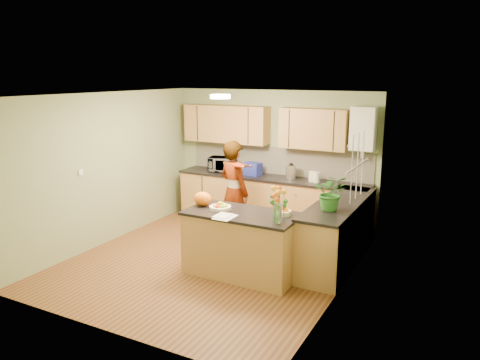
% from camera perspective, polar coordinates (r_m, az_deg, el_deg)
% --- Properties ---
extents(floor, '(4.50, 4.50, 0.00)m').
position_cam_1_polar(floor, '(7.25, -3.43, -9.81)').
color(floor, '#5C311A').
rests_on(floor, ground).
extents(ceiling, '(4.00, 4.50, 0.02)m').
position_cam_1_polar(ceiling, '(6.70, -3.72, 10.35)').
color(ceiling, silver).
rests_on(ceiling, wall_back).
extents(wall_back, '(4.00, 0.02, 2.50)m').
position_cam_1_polar(wall_back, '(8.83, 4.01, 2.78)').
color(wall_back, gray).
rests_on(wall_back, floor).
extents(wall_front, '(4.00, 0.02, 2.50)m').
position_cam_1_polar(wall_front, '(5.14, -16.70, -5.12)').
color(wall_front, gray).
rests_on(wall_front, floor).
extents(wall_left, '(0.02, 4.50, 2.50)m').
position_cam_1_polar(wall_left, '(8.06, -15.83, 1.36)').
color(wall_left, gray).
rests_on(wall_left, floor).
extents(wall_right, '(0.02, 4.50, 2.50)m').
position_cam_1_polar(wall_right, '(6.10, 12.74, -2.09)').
color(wall_right, gray).
rests_on(wall_right, floor).
extents(back_counter, '(3.64, 0.62, 0.94)m').
position_cam_1_polar(back_counter, '(8.69, 3.74, -2.65)').
color(back_counter, '#B08446').
rests_on(back_counter, floor).
extents(right_counter, '(0.62, 2.24, 0.94)m').
position_cam_1_polar(right_counter, '(7.19, 11.90, -6.26)').
color(right_counter, '#B08446').
rests_on(right_counter, floor).
extents(splashback, '(3.60, 0.02, 0.52)m').
position_cam_1_polar(splashback, '(8.78, 4.56, 2.39)').
color(splashback, silver).
rests_on(splashback, back_counter).
extents(upper_cabinets, '(3.20, 0.34, 0.70)m').
position_cam_1_polar(upper_cabinets, '(8.66, 2.55, 6.61)').
color(upper_cabinets, '#B08446').
rests_on(upper_cabinets, wall_back).
extents(boiler, '(0.40, 0.30, 0.86)m').
position_cam_1_polar(boiler, '(8.05, 14.82, 6.07)').
color(boiler, white).
rests_on(boiler, wall_back).
extents(window_right, '(0.01, 1.30, 1.05)m').
position_cam_1_polar(window_right, '(6.60, 14.17, 1.64)').
color(window_right, white).
rests_on(window_right, wall_right).
extents(light_switch, '(0.02, 0.09, 0.09)m').
position_cam_1_polar(light_switch, '(7.63, -18.85, 0.90)').
color(light_switch, white).
rests_on(light_switch, wall_left).
extents(ceiling_lamp, '(0.30, 0.30, 0.07)m').
position_cam_1_polar(ceiling_lamp, '(6.96, -2.41, 10.14)').
color(ceiling_lamp, '#FFEABF').
rests_on(ceiling_lamp, ceiling).
extents(peninsula_island, '(1.59, 0.81, 0.91)m').
position_cam_1_polar(peninsula_island, '(6.63, 0.26, -7.74)').
color(peninsula_island, '#B08446').
rests_on(peninsula_island, floor).
extents(fruit_dish, '(0.31, 0.31, 0.11)m').
position_cam_1_polar(fruit_dish, '(6.63, -2.43, -3.21)').
color(fruit_dish, '#FBE9C8').
rests_on(fruit_dish, peninsula_island).
extents(orange_bowl, '(0.22, 0.22, 0.13)m').
position_cam_1_polar(orange_bowl, '(6.38, 5.29, -3.82)').
color(orange_bowl, '#FBE9C8').
rests_on(orange_bowl, peninsula_island).
extents(flower_vase, '(0.28, 0.28, 0.52)m').
position_cam_1_polar(flower_vase, '(5.99, 4.58, -2.00)').
color(flower_vase, silver).
rests_on(flower_vase, peninsula_island).
extents(orange_bag, '(0.33, 0.30, 0.20)m').
position_cam_1_polar(orange_bag, '(6.82, -4.58, -2.29)').
color(orange_bag, orange).
rests_on(orange_bag, peninsula_island).
extents(papers, '(0.24, 0.33, 0.01)m').
position_cam_1_polar(papers, '(6.28, -1.82, -4.51)').
color(papers, white).
rests_on(papers, peninsula_island).
extents(violinist, '(0.74, 0.63, 1.73)m').
position_cam_1_polar(violinist, '(7.77, -0.75, -1.50)').
color(violinist, '#E1AE89').
rests_on(violinist, floor).
extents(violin, '(0.59, 0.52, 0.15)m').
position_cam_1_polar(violin, '(7.37, -0.20, 1.86)').
color(violin, '#4C1004').
rests_on(violin, violinist).
extents(microwave, '(0.57, 0.45, 0.28)m').
position_cam_1_polar(microwave, '(9.03, -2.16, 1.93)').
color(microwave, white).
rests_on(microwave, back_counter).
extents(blue_box, '(0.32, 0.25, 0.23)m').
position_cam_1_polar(blue_box, '(8.70, 1.59, 1.37)').
color(blue_box, '#212C97').
rests_on(blue_box, back_counter).
extents(kettle, '(0.18, 0.18, 0.34)m').
position_cam_1_polar(kettle, '(8.44, 6.21, 1.07)').
color(kettle, silver).
rests_on(kettle, back_counter).
extents(jar_cream, '(0.14, 0.14, 0.18)m').
position_cam_1_polar(jar_cream, '(8.29, 8.77, 0.45)').
color(jar_cream, '#FBE9C8').
rests_on(jar_cream, back_counter).
extents(jar_white, '(0.16, 0.16, 0.18)m').
position_cam_1_polar(jar_white, '(8.21, 9.31, 0.32)').
color(jar_white, white).
rests_on(jar_white, back_counter).
extents(potted_plant, '(0.56, 0.52, 0.51)m').
position_cam_1_polar(potted_plant, '(6.55, 11.06, -1.49)').
color(potted_plant, '#2B7226').
rests_on(potted_plant, right_counter).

